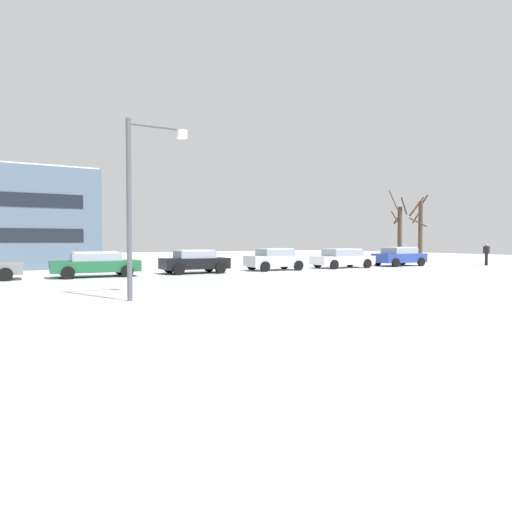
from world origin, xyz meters
name	(u,v)px	position (x,y,z in m)	size (l,w,h in m)	color
ground_plane	(15,300)	(0.00, 0.00, 0.00)	(120.00, 120.00, 0.00)	white
road_surface	(16,290)	(0.00, 3.26, 0.00)	(80.00, 8.51, 0.00)	#B7BCC4
street_lamp	(141,190)	(3.54, -1.89, 3.52)	(2.00, 0.36, 5.71)	#4C4F54
parked_car_green	(96,264)	(3.70, 8.53, 0.69)	(4.43, 2.07, 1.33)	#1E6038
parked_car_black	(195,261)	(9.23, 8.54, 0.71)	(3.88, 2.06, 1.37)	black
parked_car_silver	(275,259)	(14.77, 8.59, 0.73)	(3.81, 2.00, 1.43)	silver
parked_car_white	(342,258)	(20.30, 8.57, 0.70)	(4.50, 2.11, 1.36)	white
parked_car_blue	(399,256)	(25.83, 8.56, 0.74)	(4.09, 2.11, 1.45)	#283D93
pedestrian_crossing	(486,252)	(32.47, 5.89, 1.01)	(0.35, 0.45, 1.72)	black
tree_far_mid	(420,229)	(32.24, 12.21, 3.02)	(2.02, 2.02, 6.11)	#423326
tree_far_right	(399,232)	(28.48, 11.09, 2.64)	(1.33, 1.33, 6.22)	#423326
building_far_left	(2,219)	(-0.86, 20.37, 3.44)	(12.15, 9.26, 6.89)	slate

